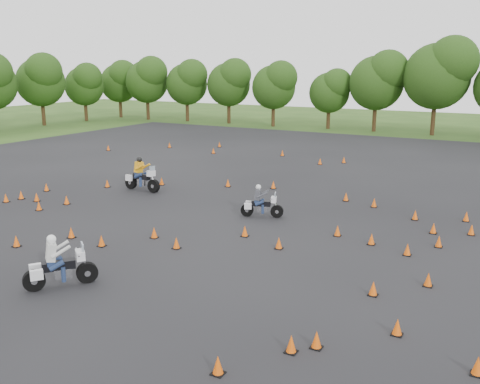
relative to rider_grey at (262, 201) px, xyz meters
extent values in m
plane|color=#2D5119|center=(-1.00, -4.38, -0.80)|extent=(140.00, 140.00, 0.00)
plane|color=black|center=(-1.00, 1.62, -0.80)|extent=(62.00, 62.00, 0.00)
cone|color=#EA5609|center=(6.56, 3.04, -0.57)|extent=(0.26, 0.26, 0.45)
cone|color=#EA5609|center=(-1.15, 15.95, -0.57)|extent=(0.26, 0.26, 0.45)
cone|color=#EA5609|center=(-10.35, -4.36, -0.57)|extent=(0.26, 0.26, 0.45)
cone|color=#EA5609|center=(8.70, 3.93, -0.57)|extent=(0.26, 0.26, 0.45)
cone|color=#EA5609|center=(-13.36, -1.21, -0.57)|extent=(0.26, 0.26, 0.45)
cone|color=#EA5609|center=(-4.71, 4.86, -0.57)|extent=(0.26, 0.26, 0.45)
cone|color=#EA5609|center=(2.57, 4.94, -0.57)|extent=(0.26, 0.26, 0.45)
cone|color=#EA5609|center=(4.24, 4.40, -0.57)|extent=(0.26, 0.26, 0.45)
cone|color=#EA5609|center=(-8.50, 3.33, -0.57)|extent=(0.26, 0.26, 0.45)
cone|color=#EA5609|center=(0.71, -3.06, -0.57)|extent=(0.26, 0.26, 0.45)
cone|color=#EA5609|center=(-20.68, 11.97, -0.57)|extent=(0.26, 0.26, 0.45)
cone|color=#EA5609|center=(5.11, -12.54, -0.57)|extent=(0.26, 0.26, 0.45)
cone|color=#EA5609|center=(8.18, -0.50, -0.57)|extent=(0.26, 0.26, 0.45)
cone|color=#EA5609|center=(9.15, 1.83, -0.57)|extent=(0.26, 0.26, 0.45)
cone|color=#EA5609|center=(-13.22, -4.06, -0.57)|extent=(0.26, 0.26, 0.45)
cone|color=#EA5609|center=(7.68, 1.27, -0.57)|extent=(0.26, 0.26, 0.45)
cone|color=#EA5609|center=(-3.74, -6.97, -0.57)|extent=(0.26, 0.26, 0.45)
cone|color=#EA5609|center=(-10.04, -2.83, -0.57)|extent=(0.26, 0.26, 0.45)
cone|color=#EA5609|center=(-2.55, -5.09, -0.57)|extent=(0.26, 0.26, 0.45)
cone|color=#EA5609|center=(-13.05, -3.23, -0.57)|extent=(0.26, 0.26, 0.45)
cone|color=#EA5609|center=(-10.96, 1.25, -0.57)|extent=(0.26, 0.26, 0.45)
cone|color=#EA5609|center=(-11.93, -3.15, -0.57)|extent=(0.26, 0.26, 0.45)
cone|color=#EA5609|center=(5.73, -1.50, -0.57)|extent=(0.26, 0.26, 0.45)
cone|color=#EA5609|center=(-6.48, 16.60, -0.57)|extent=(0.26, 0.26, 0.45)
cone|color=#EA5609|center=(-13.36, 18.24, -0.57)|extent=(0.26, 0.26, 0.45)
cone|color=#EA5609|center=(2.64, -3.78, -0.57)|extent=(0.26, 0.26, 0.45)
cone|color=#EA5609|center=(-11.97, 14.96, -0.57)|extent=(0.26, 0.26, 0.45)
cone|color=#EA5609|center=(-6.70, -8.66, -0.57)|extent=(0.26, 0.26, 0.45)
cone|color=#EA5609|center=(7.28, -2.08, -0.57)|extent=(0.26, 0.26, 0.45)
cone|color=#EA5609|center=(4.15, -1.09, -0.57)|extent=(0.26, 0.26, 0.45)
cone|color=#EA5609|center=(10.48, -9.61, -0.57)|extent=(0.26, 0.26, 0.45)
cone|color=#EA5609|center=(8.52, -4.77, -0.57)|extent=(0.26, 0.26, 0.45)
cone|color=#EA5609|center=(-5.61, -6.78, -0.57)|extent=(0.26, 0.26, 0.45)
cone|color=#EA5609|center=(-17.07, 15.84, -0.57)|extent=(0.26, 0.26, 0.45)
cone|color=#EA5609|center=(8.38, -8.58, -0.57)|extent=(0.26, 0.26, 0.45)
cone|color=#EA5609|center=(-0.94, -5.74, -0.57)|extent=(0.26, 0.26, 0.45)
cone|color=#EA5609|center=(7.12, -6.36, -0.57)|extent=(0.26, 0.26, 0.45)
cone|color=#EA5609|center=(-2.49, 14.50, -0.57)|extent=(0.26, 0.26, 0.45)
cone|color=#EA5609|center=(6.24, -10.80, -0.57)|extent=(0.26, 0.26, 0.45)
cone|color=#EA5609|center=(6.72, -10.28, -0.57)|extent=(0.26, 0.26, 0.45)
cone|color=#EA5609|center=(-2.11, 5.71, -0.57)|extent=(0.26, 0.26, 0.45)
camera|label=1|loc=(11.03, -22.18, 6.33)|focal=40.00mm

